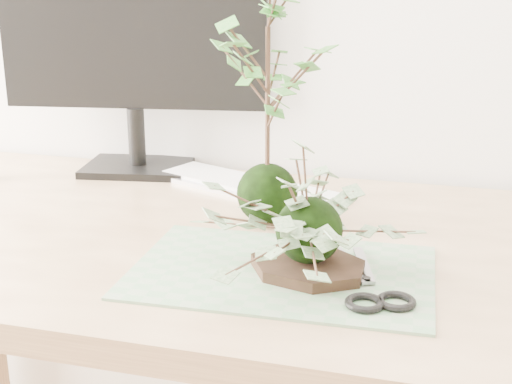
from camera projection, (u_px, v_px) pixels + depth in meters
desk at (254, 288)px, 1.12m from camera, size 1.60×0.70×0.74m
cutting_mat at (282, 272)px, 0.96m from camera, size 0.41×0.28×0.00m
stone_dish at (308, 267)px, 0.95m from camera, size 0.20×0.20×0.01m
ivy_kokedama at (310, 200)px, 0.92m from camera, size 0.28×0.28×0.18m
maple_kokedama at (268, 43)px, 1.06m from camera, size 0.25×0.25×0.41m
keyboard at (249, 186)px, 1.32m from camera, size 0.40×0.25×0.01m
monitor at (133, 37)px, 1.37m from camera, size 0.52×0.18×0.46m
scissors at (366, 293)px, 0.88m from camera, size 0.10×0.20×0.01m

